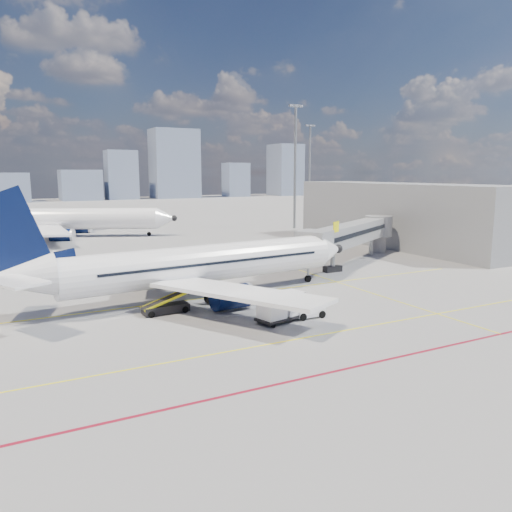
{
  "coord_description": "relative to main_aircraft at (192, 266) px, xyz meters",
  "views": [
    {
      "loc": [
        -18.26,
        -34.76,
        11.71
      ],
      "look_at": [
        3.08,
        5.96,
        4.0
      ],
      "focal_mm": 35.0,
      "sensor_mm": 36.0,
      "label": 1
    }
  ],
  "objects": [
    {
      "name": "ground",
      "position": [
        2.54,
        -8.05,
        -3.22
      ],
      "size": [
        420.0,
        420.0,
        0.0
      ],
      "primitive_type": "plane",
      "color": "gray",
      "rests_on": "ground"
    },
    {
      "name": "apron_markings",
      "position": [
        1.96,
        -11.97,
        -3.22
      ],
      "size": [
        90.0,
        35.12,
        0.01
      ],
      "color": "#F2EB0C",
      "rests_on": "ground"
    },
    {
      "name": "jet_bridge",
      "position": [
        26.04,
        8.86,
        0.52
      ],
      "size": [
        23.55,
        15.78,
        6.3
      ],
      "color": "gray",
      "rests_on": "ground"
    },
    {
      "name": "terminal_block",
      "position": [
        42.48,
        17.95,
        1.78
      ],
      "size": [
        10.0,
        42.0,
        10.0
      ],
      "color": "gray",
      "rests_on": "ground"
    },
    {
      "name": "floodlight_mast_ne",
      "position": [
        40.54,
        46.94,
        10.36
      ],
      "size": [
        3.2,
        0.61,
        25.45
      ],
      "color": "gray",
      "rests_on": "ground"
    },
    {
      "name": "floodlight_mast_far",
      "position": [
        67.54,
        81.94,
        10.36
      ],
      "size": [
        3.2,
        0.61,
        25.45
      ],
      "color": "gray",
      "rests_on": "ground"
    },
    {
      "name": "distant_skyline",
      "position": [
        4.57,
        181.95,
        7.47
      ],
      "size": [
        252.39,
        15.97,
        31.28
      ],
      "color": "gray",
      "rests_on": "ground"
    },
    {
      "name": "main_aircraft",
      "position": [
        0.0,
        0.0,
        0.0
      ],
      "size": [
        36.45,
        31.72,
        10.78
      ],
      "rotation": [
        0.0,
        0.0,
        0.09
      ],
      "color": "white",
      "rests_on": "ground"
    },
    {
      "name": "second_aircraft",
      "position": [
        -4.6,
        54.72,
        -0.0
      ],
      "size": [
        38.63,
        32.58,
        11.91
      ],
      "rotation": [
        0.0,
        0.0,
        -0.42
      ],
      "color": "white",
      "rests_on": "ground"
    },
    {
      "name": "baggage_tug",
      "position": [
        6.25,
        -9.89,
        -2.41
      ],
      "size": [
        2.51,
        1.59,
        1.7
      ],
      "rotation": [
        0.0,
        0.0,
        -0.05
      ],
      "color": "white",
      "rests_on": "ground"
    },
    {
      "name": "cargo_dolly",
      "position": [
        3.83,
        -9.84,
        -1.98
      ],
      "size": [
        4.44,
        2.72,
        2.27
      ],
      "rotation": [
        0.0,
        0.0,
        0.23
      ],
      "color": "black",
      "rests_on": "ground"
    },
    {
      "name": "belt_loader",
      "position": [
        -3.47,
        -3.29,
        -2.64
      ],
      "size": [
        5.62,
        1.72,
        2.27
      ],
      "rotation": [
        0.0,
        0.0,
        0.06
      ],
      "color": "black",
      "rests_on": "ground"
    },
    {
      "name": "ramp_worker",
      "position": [
        5.02,
        -8.86,
        -2.4
      ],
      "size": [
        0.6,
        0.71,
        1.65
      ],
      "primitive_type": "imported",
      "rotation": [
        0.0,
        0.0,
        1.17
      ],
      "color": "yellow",
      "rests_on": "ground"
    }
  ]
}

